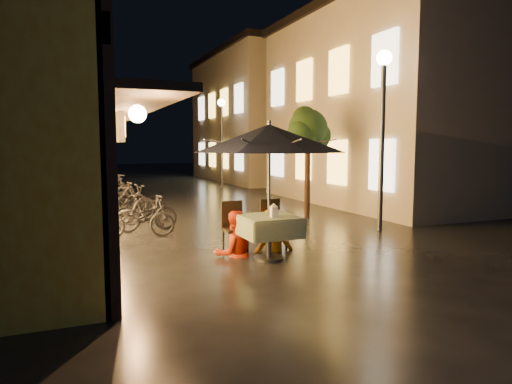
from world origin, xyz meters
name	(u,v)px	position (x,y,z in m)	size (l,w,h in m)	color
ground	(312,261)	(0.00, 0.00, 0.00)	(90.00, 90.00, 0.00)	black
east_building_near	(405,107)	(7.49, 6.50, 3.41)	(7.30, 9.30, 6.80)	#A39581
east_building_far	(272,118)	(7.49, 18.00, 3.66)	(7.30, 10.30, 7.30)	#A39581
street_tree	(308,131)	(2.41, 4.51, 2.42)	(1.43, 1.20, 3.15)	black
streetlamp_near	(383,107)	(3.00, 2.00, 2.92)	(0.36, 0.36, 4.23)	#59595E
streetlamp_far	(221,127)	(3.00, 14.00, 2.92)	(0.36, 0.36, 4.23)	#59595E
cafe_table	(269,227)	(-0.62, 0.46, 0.59)	(0.99, 0.99, 0.78)	#59595E
patio_umbrella	(269,138)	(-0.62, 0.46, 2.15)	(2.71, 2.71, 2.46)	#59595E
cafe_chair_left	(234,224)	(-1.02, 1.20, 0.54)	(0.42, 0.42, 0.97)	black
cafe_chair_right	(272,222)	(-0.22, 1.20, 0.54)	(0.42, 0.42, 0.97)	black
table_lantern	(274,210)	(-0.62, 0.26, 0.92)	(0.16, 0.16, 0.25)	white
person_orange	(234,212)	(-1.09, 0.97, 0.81)	(0.79, 0.61, 1.62)	red
person_yellow	(273,210)	(-0.26, 1.05, 0.79)	(1.01, 0.58, 1.57)	orange
bicycle_0	(137,218)	(-2.51, 3.31, 0.43)	(0.57, 1.63, 0.86)	black
bicycle_1	(147,213)	(-2.20, 3.96, 0.44)	(0.42, 1.47, 0.89)	black
bicycle_2	(121,204)	(-2.63, 5.35, 0.50)	(0.66, 1.89, 0.99)	black
bicycle_3	(117,199)	(-2.63, 6.35, 0.52)	(0.49, 1.74, 1.04)	black
bicycle_4	(105,197)	(-2.83, 7.87, 0.44)	(0.58, 1.68, 0.88)	black
bicycle_5	(110,190)	(-2.61, 8.87, 0.56)	(0.52, 1.85, 1.11)	black
bicycle_6	(104,192)	(-2.73, 9.73, 0.43)	(0.57, 1.64, 0.86)	black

